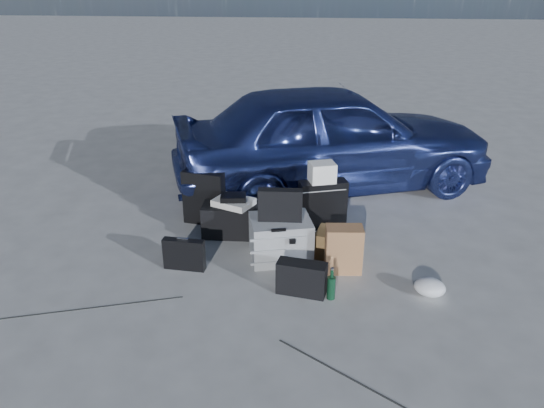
# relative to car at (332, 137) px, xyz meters

# --- Properties ---
(ground) EXTENTS (60.00, 60.00, 0.00)m
(ground) POSITION_rel_car_xyz_m (-0.64, -2.52, -0.69)
(ground) COLOR #B8B7B3
(ground) RESTS_ON ground
(car) EXTENTS (4.37, 2.89, 1.38)m
(car) POSITION_rel_car_xyz_m (0.00, 0.00, 0.00)
(car) COLOR #384895
(car) RESTS_ON ground
(pelican_case) EXTENTS (0.68, 0.60, 0.42)m
(pelican_case) POSITION_rel_car_xyz_m (-0.50, -1.96, -0.48)
(pelican_case) COLOR #9B9DA0
(pelican_case) RESTS_ON ground
(laptop_bag) EXTENTS (0.43, 0.12, 0.32)m
(laptop_bag) POSITION_rel_car_xyz_m (-0.50, -1.97, -0.11)
(laptop_bag) COLOR black
(laptop_bag) RESTS_ON pelican_case
(briefcase) EXTENTS (0.41, 0.12, 0.31)m
(briefcase) POSITION_rel_car_xyz_m (-1.40, -2.27, -0.53)
(briefcase) COLOR black
(briefcase) RESTS_ON ground
(suitcase_left) EXTENTS (0.50, 0.26, 0.62)m
(suitcase_left) POSITION_rel_car_xyz_m (-1.42, -1.23, -0.38)
(suitcase_left) COLOR black
(suitcase_left) RESTS_ON ground
(suitcase_right) EXTENTS (0.54, 0.32, 0.61)m
(suitcase_right) POSITION_rel_car_xyz_m (-0.10, -1.37, -0.39)
(suitcase_right) COLOR black
(suitcase_right) RESTS_ON ground
(white_carton) EXTENTS (0.31, 0.28, 0.21)m
(white_carton) POSITION_rel_car_xyz_m (-0.11, -1.38, 0.02)
(white_carton) COLOR white
(white_carton) RESTS_ON suitcase_right
(duffel_bag) EXTENTS (0.71, 0.32, 0.35)m
(duffel_bag) POSITION_rel_car_xyz_m (-1.02, -1.51, -0.51)
(duffel_bag) COLOR black
(duffel_bag) RESTS_ON ground
(flat_box_white) EXTENTS (0.48, 0.43, 0.07)m
(flat_box_white) POSITION_rel_car_xyz_m (-1.04, -1.51, -0.30)
(flat_box_white) COLOR white
(flat_box_white) RESTS_ON duffel_bag
(flat_box_black) EXTENTS (0.29, 0.22, 0.06)m
(flat_box_black) POSITION_rel_car_xyz_m (-1.04, -1.53, -0.24)
(flat_box_black) COLOR black
(flat_box_black) RESTS_ON flat_box_white
(kraft_bag) EXTENTS (0.36, 0.23, 0.46)m
(kraft_bag) POSITION_rel_car_xyz_m (0.12, -2.15, -0.46)
(kraft_bag) COLOR #AD744B
(kraft_bag) RESTS_ON ground
(cardboard_box) EXTENTS (0.41, 0.38, 0.26)m
(cardboard_box) POSITION_rel_car_xyz_m (0.04, -1.85, -0.56)
(cardboard_box) COLOR olive
(cardboard_box) RESTS_ON ground
(plastic_bag) EXTENTS (0.35, 0.33, 0.15)m
(plastic_bag) POSITION_rel_car_xyz_m (0.87, -2.50, -0.61)
(plastic_bag) COLOR white
(plastic_bag) RESTS_ON ground
(messenger_bag) EXTENTS (0.46, 0.24, 0.31)m
(messenger_bag) POSITION_rel_car_xyz_m (-0.26, -2.58, -0.54)
(messenger_bag) COLOR black
(messenger_bag) RESTS_ON ground
(green_bottle) EXTENTS (0.09, 0.09, 0.29)m
(green_bottle) POSITION_rel_car_xyz_m (0.00, -2.64, -0.54)
(green_bottle) COLOR black
(green_bottle) RESTS_ON ground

